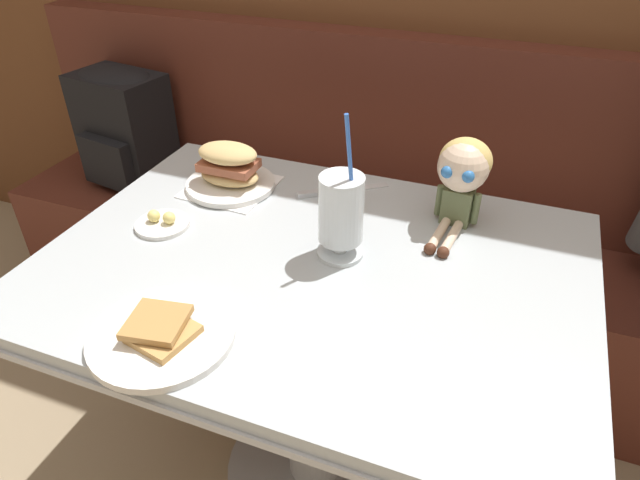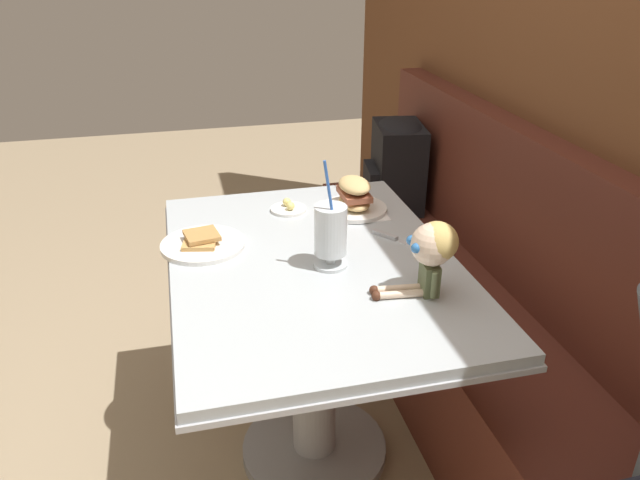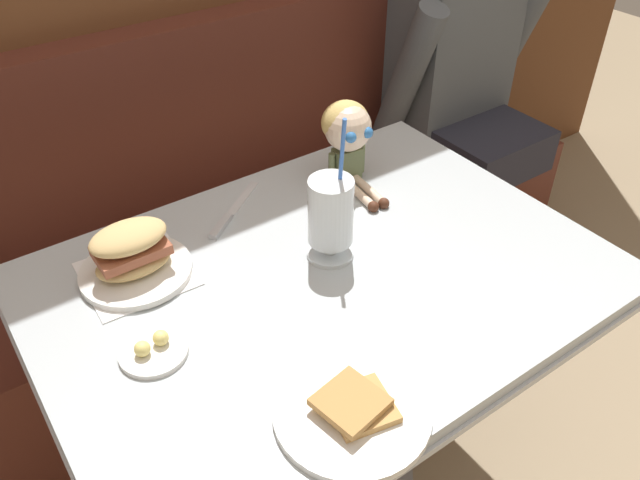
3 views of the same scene
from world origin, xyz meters
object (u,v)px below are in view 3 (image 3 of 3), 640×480
at_px(milkshake_glass, 331,215).
at_px(sandwich_plate, 133,256).
at_px(diner_patron, 458,65).
at_px(seated_doll, 348,132).
at_px(butter_knife, 228,218).
at_px(toast_plate, 353,410).
at_px(butter_saucer, 153,349).

height_order(milkshake_glass, sandwich_plate, milkshake_glass).
bearing_deg(diner_patron, seated_doll, -154.87).
height_order(milkshake_glass, butter_knife, milkshake_glass).
height_order(seated_doll, diner_patron, diner_patron).
relative_size(milkshake_glass, diner_patron, 0.39).
xyz_separation_m(sandwich_plate, butter_knife, (0.24, 0.06, -0.04)).
bearing_deg(toast_plate, milkshake_glass, 59.15).
distance_m(milkshake_glass, seated_doll, 0.29).
distance_m(toast_plate, seated_doll, 0.69).
xyz_separation_m(sandwich_plate, seated_doll, (0.55, 0.04, 0.08)).
height_order(sandwich_plate, seated_doll, seated_doll).
bearing_deg(butter_saucer, butter_knife, 42.77).
height_order(toast_plate, butter_saucer, toast_plate).
distance_m(milkshake_glass, butter_knife, 0.27).
distance_m(butter_saucer, butter_knife, 0.40).
xyz_separation_m(toast_plate, seated_doll, (0.40, 0.55, 0.12)).
xyz_separation_m(milkshake_glass, diner_patron, (0.91, 0.54, -0.10)).
relative_size(butter_knife, diner_patron, 0.25).
bearing_deg(milkshake_glass, diner_patron, 30.82).
relative_size(milkshake_glass, sandwich_plate, 1.43).
bearing_deg(butter_knife, sandwich_plate, -166.11).
xyz_separation_m(butter_knife, diner_patron, (1.02, 0.31, -0.00)).
bearing_deg(sandwich_plate, seated_doll, 3.94).
relative_size(sandwich_plate, butter_saucer, 1.83).
bearing_deg(sandwich_plate, milkshake_glass, -26.25).
xyz_separation_m(butter_saucer, diner_patron, (1.31, 0.58, -0.01)).
xyz_separation_m(butter_knife, seated_doll, (0.31, -0.02, 0.12)).
bearing_deg(diner_patron, butter_saucer, -156.10).
bearing_deg(seated_doll, sandwich_plate, -176.06).
xyz_separation_m(butter_saucer, butter_knife, (0.29, 0.27, -0.00)).
distance_m(milkshake_glass, diner_patron, 1.06).
xyz_separation_m(sandwich_plate, butter_saucer, (-0.06, -0.21, -0.04)).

